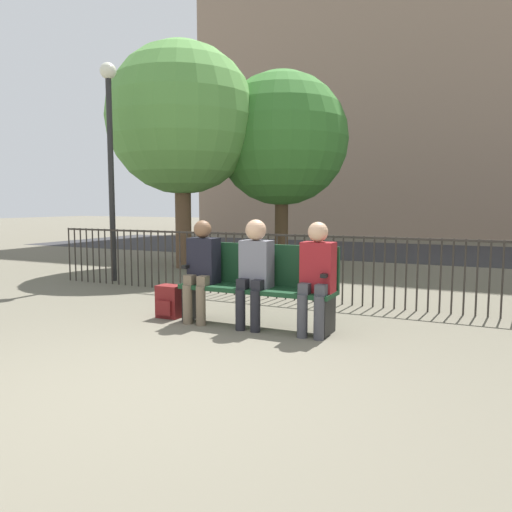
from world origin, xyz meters
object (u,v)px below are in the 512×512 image
Objects in this scene: park_bench at (259,282)px; tree_2 at (182,120)px; tree_1 at (282,140)px; lamp_post at (110,139)px; seated_person_2 at (317,272)px; seated_person_0 at (202,265)px; backpack at (170,302)px; seated_person_1 at (255,267)px.

tree_2 reaches higher than park_bench.
tree_1 is 1.13× the size of lamp_post.
seated_person_2 is 0.25× the size of tree_2.
tree_1 reaches higher than lamp_post.
seated_person_0 reaches higher than backpack.
seated_person_0 is 0.66m from backpack.
tree_1 reaches higher than seated_person_1.
tree_2 is (-2.50, 4.06, 2.94)m from backpack.
lamp_post reaches higher than seated_person_0.
park_bench is 1.49× the size of seated_person_1.
park_bench is 0.47× the size of lamp_post.
seated_person_1 is at bearing -86.86° from park_bench.
seated_person_1 is at bearing -0.19° from backpack.
park_bench is at bearing -69.94° from tree_1.
park_bench is at bearing 169.84° from seated_person_2.
park_bench is 0.38× the size of tree_2.
seated_person_0 is at bearing -32.82° from lamp_post.
seated_person_2 is at bearing -10.16° from park_bench.
tree_2 is (-3.65, 3.94, 2.64)m from park_bench.
seated_person_1 is (0.01, -0.13, 0.19)m from park_bench.
seated_person_2 reaches higher than backpack.
seated_person_2 is at bearing 0.01° from seated_person_0.
tree_2 is 1.25× the size of lamp_post.
seated_person_0 is 1.00× the size of seated_person_2.
seated_person_2 is at bearing -42.95° from tree_2.
seated_person_0 is (-0.68, -0.13, 0.17)m from park_bench.
tree_1 is at bearing 110.06° from park_bench.
lamp_post reaches higher than seated_person_1.
tree_2 reaches higher than seated_person_0.
seated_person_1 reaches higher than backpack.
lamp_post is (-3.07, 1.98, 1.83)m from seated_person_0.
seated_person_2 is at bearing -23.86° from lamp_post.
tree_1 is 2.23m from tree_2.
tree_1 reaches higher than backpack.
seated_person_2 is (0.73, -0.13, 0.17)m from park_bench.
tree_2 is (-2.97, 4.07, 2.47)m from seated_person_0.
tree_1 is at bearing 103.09° from seated_person_0.
backpack is at bearing -58.38° from tree_2.
tree_1 reaches higher than park_bench.
backpack is 6.11m from tree_1.
seated_person_1 reaches higher than park_bench.
backpack is (-1.87, 0.00, -0.48)m from seated_person_2.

